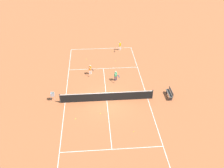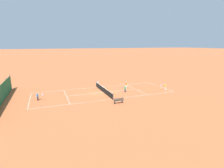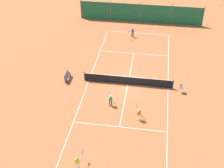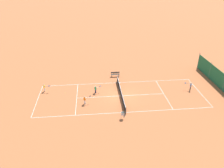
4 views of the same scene
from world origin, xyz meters
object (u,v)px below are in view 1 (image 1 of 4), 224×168
tennis_net (107,97)px  player_far_service (116,75)px  courtside_bench (170,93)px  player_near_baseline (120,45)px  tennis_ball_alley_right (87,59)px  tennis_ball_far_corner (113,51)px  tennis_ball_service_box (76,119)px  tennis_ball_alley_left (115,61)px  tennis_ball_by_net_left (100,114)px  ball_hopper (53,95)px  tennis_ball_near_corner (134,132)px  player_near_service (90,69)px

tennis_net → player_far_service: size_ratio=7.66×
player_far_service → courtside_bench: player_far_service is taller
player_near_baseline → tennis_ball_alley_right: player_near_baseline is taller
tennis_net → tennis_ball_far_corner: 10.94m
courtside_bench → player_near_baseline: bearing=-70.7°
tennis_ball_service_box → tennis_ball_alley_left: (-4.55, -10.71, 0.00)m
player_near_baseline → tennis_ball_by_net_left: size_ratio=18.38×
player_far_service → ball_hopper: (6.52, 3.09, -0.05)m
tennis_net → courtside_bench: tennis_net is taller
player_far_service → tennis_ball_near_corner: 8.27m
tennis_ball_service_box → tennis_ball_alley_left: 11.63m
tennis_ball_near_corner → player_far_service: bearing=-84.6°
tennis_net → courtside_bench: bearing=-178.8°
tennis_ball_near_corner → player_near_baseline: bearing=-91.7°
tennis_ball_far_corner → ball_hopper: ball_hopper is taller
tennis_net → tennis_ball_by_net_left: bearing=69.9°
tennis_ball_alley_left → tennis_ball_alley_right: size_ratio=1.00×
tennis_net → player_far_service: (-1.22, -3.61, 0.20)m
ball_hopper → courtside_bench: ball_hopper is taller
player_near_baseline → courtside_bench: player_near_baseline is taller
tennis_ball_service_box → tennis_ball_near_corner: same height
tennis_net → tennis_ball_far_corner: (-1.46, -10.83, -0.47)m
player_near_service → tennis_ball_near_corner: size_ratio=18.43×
tennis_ball_service_box → ball_hopper: bearing=-52.9°
player_far_service → player_near_service: size_ratio=0.98×
tennis_net → tennis_ball_by_net_left: (0.73, 1.98, -0.47)m
ball_hopper → tennis_ball_near_corner: bearing=145.0°
tennis_net → tennis_ball_alley_right: tennis_net is taller
player_near_service → tennis_ball_near_corner: player_near_service is taller
tennis_ball_near_corner → ball_hopper: bearing=-35.0°
player_far_service → tennis_ball_far_corner: 7.26m
tennis_ball_alley_left → tennis_ball_by_net_left: bearing=77.3°
tennis_ball_alley_right → ball_hopper: bearing=68.6°
player_far_service → tennis_ball_service_box: player_far_service is taller
player_near_service → tennis_ball_alley_left: size_ratio=18.43×
player_far_service → tennis_ball_near_corner: bearing=95.4°
player_near_baseline → tennis_ball_alley_left: 3.25m
player_near_baseline → player_near_service: player_near_service is taller
tennis_ball_far_corner → tennis_ball_by_net_left: bearing=80.3°
tennis_ball_far_corner → courtside_bench: 11.77m
player_far_service → player_near_baseline: player_near_baseline is taller
player_far_service → courtside_bench: size_ratio=0.80×
player_far_service → tennis_ball_far_corner: (-0.24, -7.23, -0.67)m
player_far_service → player_near_baseline: bearing=-99.2°
tennis_ball_service_box → courtside_bench: (-9.33, -2.68, 0.42)m
player_near_service → tennis_ball_alley_left: (-3.11, -3.01, -0.68)m
player_far_service → tennis_ball_alley_left: player_far_service is taller
tennis_ball_service_box → tennis_net: bearing=-139.6°
tennis_ball_service_box → tennis_ball_alley_left: bearing=-113.0°
tennis_ball_near_corner → ball_hopper: 8.93m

